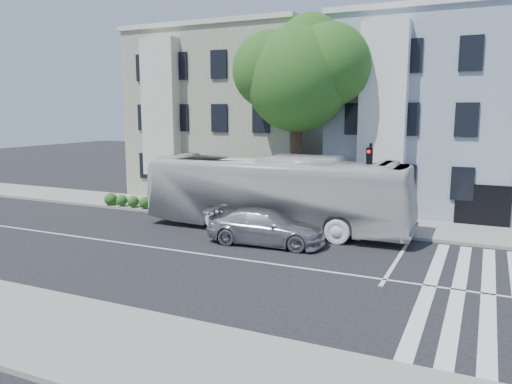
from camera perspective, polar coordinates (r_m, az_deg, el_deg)
The scene contains 10 objects.
ground at distance 20.37m, azimuth -3.92°, elevation -7.41°, with size 120.00×120.00×0.00m, color black.
sidewalk_far at distance 27.41m, azimuth 4.20°, elevation -2.90°, with size 80.00×4.00×0.15m, color gray.
sidewalk_near at distance 14.33m, azimuth -20.15°, elevation -15.05°, with size 80.00×4.00×0.15m, color gray.
building_left at distance 36.05m, azimuth -2.21°, elevation 8.72°, with size 12.00×10.00×11.00m, color gray.
building_right at distance 32.15m, azimuth 20.81°, elevation 8.07°, with size 12.00×10.00×11.00m, color #909DAB.
street_tree at distance 27.53m, azimuth 5.07°, elevation 13.38°, with size 7.30×5.90×11.10m.
bus at distance 24.46m, azimuth 2.25°, elevation -0.14°, with size 13.24×3.10×3.69m, color silver.
sedan at distance 22.08m, azimuth 1.15°, elevation -4.01°, with size 5.30×2.15×1.54m, color #B3B5BA.
hedge at distance 29.05m, azimuth -9.92°, elevation -1.46°, with size 8.50×0.84×0.70m, color #206521, non-canonical shape.
traffic_signal at distance 23.72m, azimuth 12.81°, elevation 1.72°, with size 0.44×0.54×4.36m.
Camera 1 is at (9.49, -17.06, 5.84)m, focal length 35.00 mm.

